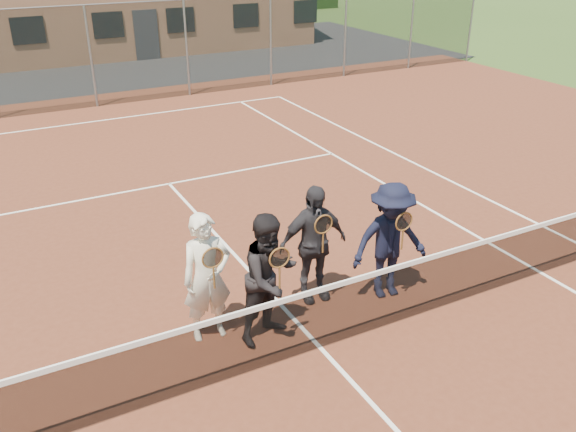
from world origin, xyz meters
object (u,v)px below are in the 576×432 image
object	(u,v)px
tennis_net	(321,315)
player_c	(313,244)
player_b	(270,278)
player_a	(207,278)
player_d	(390,241)

from	to	relation	value
tennis_net	player_c	size ratio (longest dim) A/B	6.49
tennis_net	player_b	size ratio (longest dim) A/B	6.49
player_a	player_c	distance (m)	1.70
player_a	player_d	xyz separation A→B (m)	(2.72, -0.28, -0.00)
tennis_net	player_c	distance (m)	1.29
player_a	player_c	xyz separation A→B (m)	(1.69, 0.16, -0.00)
player_c	player_d	xyz separation A→B (m)	(1.03, -0.45, -0.00)
player_c	tennis_net	bearing A→B (deg)	-114.92
player_c	player_b	bearing A→B (deg)	-150.30
player_a	player_b	xyz separation A→B (m)	(0.73, -0.39, -0.00)
tennis_net	player_c	xyz separation A→B (m)	(0.52, 1.12, 0.38)
tennis_net	player_d	xyz separation A→B (m)	(1.55, 0.67, 0.38)
tennis_net	player_d	bearing A→B (deg)	23.39
player_a	player_b	size ratio (longest dim) A/B	1.00
player_a	player_c	world-z (taller)	same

